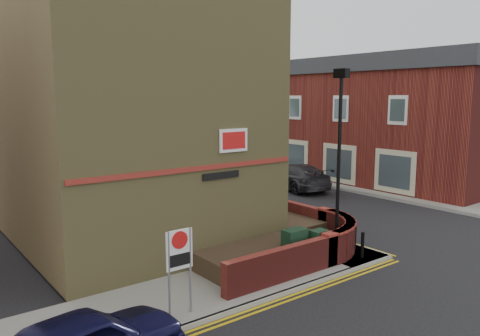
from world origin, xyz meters
name	(u,v)px	position (x,y,z in m)	size (l,w,h in m)	color
ground	(331,279)	(0.00, 0.00, 0.00)	(120.00, 120.00, 0.00)	black
pavement_corner	(208,290)	(-3.50, 1.50, 0.06)	(13.00, 3.00, 0.12)	gray
pavement_main	(150,189)	(2.00, 16.00, 0.06)	(2.00, 32.00, 0.12)	gray
pavement_far	(314,177)	(13.00, 13.00, 0.06)	(4.00, 40.00, 0.12)	gray
kerb_side	(240,308)	(-3.50, 0.00, 0.06)	(13.00, 0.15, 0.12)	gray
kerb_main_near	(165,187)	(3.00, 16.00, 0.06)	(0.15, 32.00, 0.12)	gray
kerb_main_far	(294,180)	(11.00, 13.00, 0.06)	(0.15, 40.00, 0.12)	gray
yellow_lines_side	(246,314)	(-3.50, -0.25, 0.01)	(13.00, 0.28, 0.01)	gold
yellow_lines_main	(169,187)	(3.25, 16.00, 0.01)	(0.28, 32.00, 0.01)	gold
corner_building	(127,78)	(-2.84, 8.00, 6.23)	(8.95, 10.40, 13.60)	olive
garden_wall	(276,257)	(0.00, 2.50, 0.00)	(6.80, 6.00, 1.20)	maroon
lamppost	(339,162)	(1.60, 1.20, 3.34)	(0.25, 0.50, 6.30)	black
utility_cabinet_large	(294,247)	(-0.30, 1.30, 0.72)	(0.80, 0.45, 1.20)	#163220
utility_cabinet_small	(319,246)	(0.50, 1.00, 0.67)	(0.55, 0.40, 1.10)	#163220
bollard_near	(362,245)	(2.00, 0.40, 0.57)	(0.11, 0.11, 0.90)	black
bollard_far	(355,236)	(2.60, 1.20, 0.57)	(0.11, 0.11, 0.90)	black
zone_sign	(180,257)	(-5.00, 0.50, 1.64)	(0.72, 0.07, 2.20)	slate
far_terrace	(291,116)	(14.50, 17.00, 4.04)	(5.40, 30.40, 8.00)	maroon
far_terrace_cream	(160,110)	(14.50, 38.00, 4.05)	(5.40, 12.40, 8.00)	beige
tree_near	(164,112)	(2.00, 14.05, 4.70)	(3.64, 3.65, 6.70)	#382B1E
tree_mid	(108,102)	(2.00, 22.05, 5.20)	(4.03, 4.03, 7.42)	#382B1E
tree_far	(70,104)	(2.00, 30.05, 4.91)	(3.81, 3.81, 7.00)	#382B1E
traffic_light_assembly	(99,134)	(2.40, 25.00, 2.78)	(0.20, 0.16, 4.20)	black
silver_car_near	(241,186)	(4.65, 10.51, 0.77)	(1.63, 4.69, 1.54)	#929499
red_car_main	(185,171)	(4.84, 16.69, 0.75)	(2.50, 5.42, 1.51)	maroon
grey_car_far	(295,176)	(9.07, 10.92, 0.77)	(2.17, 5.33, 1.55)	#2C2B30
silver_car_far	(228,165)	(9.00, 17.69, 0.71)	(1.68, 4.19, 1.43)	silver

